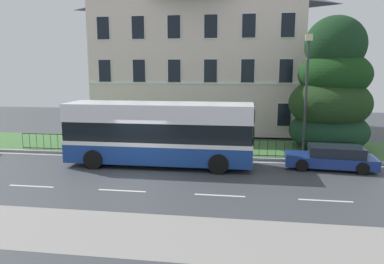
{
  "coord_description": "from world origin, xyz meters",
  "views": [
    {
      "loc": [
        4.87,
        -15.45,
        4.92
      ],
      "look_at": [
        1.94,
        4.84,
        1.34
      ],
      "focal_mm": 33.99,
      "sensor_mm": 36.0,
      "label": 1
    }
  ],
  "objects_px": {
    "street_lamp_post": "(306,87)",
    "georgian_townhouse": "(201,53)",
    "parked_hatchback_00": "(332,158)",
    "litter_bin": "(115,140)",
    "single_decker_bus": "(160,133)",
    "evergreen_tree": "(331,94)"
  },
  "relations": [
    {
      "from": "parked_hatchback_00",
      "to": "street_lamp_post",
      "type": "bearing_deg",
      "value": -62.92
    },
    {
      "from": "evergreen_tree",
      "to": "georgian_townhouse",
      "type": "bearing_deg",
      "value": 137.52
    },
    {
      "from": "street_lamp_post",
      "to": "litter_bin",
      "type": "xyz_separation_m",
      "value": [
        -10.92,
        -0.49,
        -3.2
      ]
    },
    {
      "from": "georgian_townhouse",
      "to": "single_decker_bus",
      "type": "relative_size",
      "value": 1.66
    },
    {
      "from": "parked_hatchback_00",
      "to": "evergreen_tree",
      "type": "bearing_deg",
      "value": -95.44
    },
    {
      "from": "georgian_townhouse",
      "to": "street_lamp_post",
      "type": "xyz_separation_m",
      "value": [
        7.04,
        -10.01,
        -2.29
      ]
    },
    {
      "from": "litter_bin",
      "to": "street_lamp_post",
      "type": "bearing_deg",
      "value": 2.57
    },
    {
      "from": "georgian_townhouse",
      "to": "single_decker_bus",
      "type": "height_order",
      "value": "georgian_townhouse"
    },
    {
      "from": "georgian_townhouse",
      "to": "litter_bin",
      "type": "height_order",
      "value": "georgian_townhouse"
    },
    {
      "from": "single_decker_bus",
      "to": "litter_bin",
      "type": "bearing_deg",
      "value": 142.45
    },
    {
      "from": "evergreen_tree",
      "to": "single_decker_bus",
      "type": "relative_size",
      "value": 0.86
    },
    {
      "from": "single_decker_bus",
      "to": "street_lamp_post",
      "type": "distance_m",
      "value": 8.47
    },
    {
      "from": "street_lamp_post",
      "to": "single_decker_bus",
      "type": "bearing_deg",
      "value": -158.32
    },
    {
      "from": "georgian_townhouse",
      "to": "street_lamp_post",
      "type": "bearing_deg",
      "value": -54.87
    },
    {
      "from": "single_decker_bus",
      "to": "parked_hatchback_00",
      "type": "height_order",
      "value": "single_decker_bus"
    },
    {
      "from": "evergreen_tree",
      "to": "litter_bin",
      "type": "bearing_deg",
      "value": -169.21
    },
    {
      "from": "evergreen_tree",
      "to": "litter_bin",
      "type": "relative_size",
      "value": 6.66
    },
    {
      "from": "evergreen_tree",
      "to": "street_lamp_post",
      "type": "distance_m",
      "value": 2.67
    },
    {
      "from": "georgian_townhouse",
      "to": "street_lamp_post",
      "type": "distance_m",
      "value": 12.45
    },
    {
      "from": "litter_bin",
      "to": "evergreen_tree",
      "type": "bearing_deg",
      "value": 10.79
    },
    {
      "from": "parked_hatchback_00",
      "to": "litter_bin",
      "type": "height_order",
      "value": "litter_bin"
    },
    {
      "from": "street_lamp_post",
      "to": "georgian_townhouse",
      "type": "bearing_deg",
      "value": 125.13
    }
  ]
}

